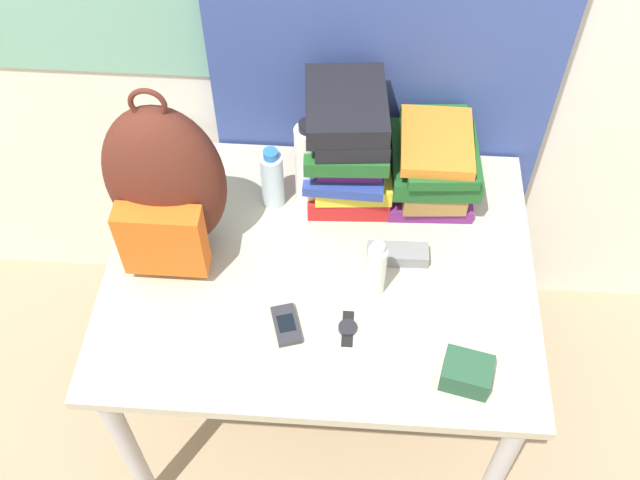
{
  "coord_description": "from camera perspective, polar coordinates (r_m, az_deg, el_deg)",
  "views": [
    {
      "loc": [
        0.07,
        -0.69,
        2.2
      ],
      "look_at": [
        0.0,
        0.41,
        0.81
      ],
      "focal_mm": 42.0,
      "sensor_mm": 36.0,
      "label": 1
    }
  ],
  "objects": [
    {
      "name": "camera_pouch",
      "position": [
        1.68,
        11.12,
        -9.91
      ],
      "size": [
        0.12,
        0.11,
        0.06
      ],
      "color": "#234C33",
      "rests_on": "desk"
    },
    {
      "name": "water_bottle",
      "position": [
        1.92,
        -3.65,
        4.65
      ],
      "size": [
        0.06,
        0.06,
        0.19
      ],
      "color": "silver",
      "rests_on": "desk"
    },
    {
      "name": "desk",
      "position": [
        1.92,
        -0.0,
        -3.48
      ],
      "size": [
        1.05,
        0.82,
        0.71
      ],
      "color": "#B7B299",
      "rests_on": "ground_plane"
    },
    {
      "name": "book_stack_left",
      "position": [
        1.89,
        2.17,
        7.28
      ],
      "size": [
        0.23,
        0.29,
        0.33
      ],
      "color": "red",
      "rests_on": "desk"
    },
    {
      "name": "sunglasses_case",
      "position": [
        1.86,
        5.93,
        -1.09
      ],
      "size": [
        0.15,
        0.06,
        0.04
      ],
      "color": "gray",
      "rests_on": "desk"
    },
    {
      "name": "sports_bottle",
      "position": [
        1.87,
        -0.9,
        5.43
      ],
      "size": [
        0.07,
        0.07,
        0.3
      ],
      "color": "white",
      "rests_on": "desk"
    },
    {
      "name": "wristwatch",
      "position": [
        1.74,
        2.12,
        -6.72
      ],
      "size": [
        0.04,
        0.1,
        0.01
      ],
      "color": "black",
      "rests_on": "desk"
    },
    {
      "name": "cell_phone",
      "position": [
        1.74,
        -2.59,
        -6.48
      ],
      "size": [
        0.08,
        0.12,
        0.02
      ],
      "color": "#2D2D33",
      "rests_on": "desk"
    },
    {
      "name": "sunscreen_bottle",
      "position": [
        1.75,
        4.3,
        -2.29
      ],
      "size": [
        0.05,
        0.05,
        0.17
      ],
      "color": "white",
      "rests_on": "desk"
    },
    {
      "name": "book_stack_center",
      "position": [
        1.94,
        8.65,
        5.69
      ],
      "size": [
        0.23,
        0.29,
        0.21
      ],
      "color": "#6B2370",
      "rests_on": "desk"
    },
    {
      "name": "backpack",
      "position": [
        1.77,
        -11.71,
        4.05
      ],
      "size": [
        0.28,
        0.23,
        0.49
      ],
      "color": "#512319",
      "rests_on": "desk"
    }
  ]
}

